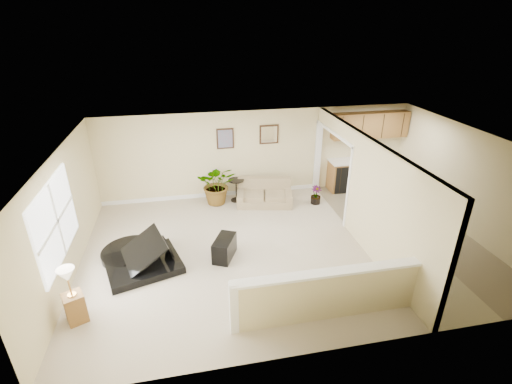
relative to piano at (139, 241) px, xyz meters
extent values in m
plane|color=#B3A58B|center=(3.17, 0.03, -0.58)|extent=(9.00, 9.00, 0.00)
cube|color=beige|center=(3.17, 3.03, 0.67)|extent=(9.00, 0.04, 2.50)
cube|color=beige|center=(3.17, -2.97, 0.67)|extent=(9.00, 0.04, 2.50)
cube|color=beige|center=(-1.33, 0.03, 0.67)|extent=(0.04, 6.00, 2.50)
cube|color=beige|center=(7.67, 0.03, 0.67)|extent=(0.04, 6.00, 2.50)
cube|color=white|center=(3.17, 0.03, 1.92)|extent=(9.00, 6.00, 0.04)
cube|color=tan|center=(6.32, 0.03, -0.58)|extent=(2.70, 6.00, 0.01)
cube|color=beige|center=(4.97, -1.17, 0.67)|extent=(0.12, 3.60, 2.50)
cube|color=beige|center=(4.97, 1.81, 1.72)|extent=(0.12, 2.35, 0.40)
cube|color=beige|center=(3.32, -2.27, -0.11)|extent=(3.30, 0.12, 0.95)
cube|color=white|center=(3.32, -2.27, 0.38)|extent=(3.40, 0.22, 0.05)
cube|color=white|center=(1.67, -2.27, -0.08)|extent=(0.14, 0.14, 1.00)
cube|color=white|center=(-1.31, -0.47, 0.87)|extent=(0.05, 2.15, 1.45)
cube|color=#331F12|center=(2.22, 3.01, 1.17)|extent=(0.48, 0.03, 0.58)
cube|color=#855570|center=(2.22, 2.99, 1.17)|extent=(0.40, 0.01, 0.50)
cube|color=#331F12|center=(3.47, 3.01, 1.22)|extent=(0.55, 0.03, 0.55)
cube|color=silver|center=(3.47, 2.99, 1.22)|extent=(0.46, 0.01, 0.46)
cube|color=#9D6333|center=(6.47, 2.73, -0.13)|extent=(2.30, 0.60, 0.90)
cube|color=white|center=(6.47, 2.73, 0.34)|extent=(2.36, 0.65, 0.04)
cube|color=black|center=(5.67, 2.73, -0.15)|extent=(0.60, 0.60, 0.84)
cube|color=#9D6333|center=(6.47, 2.85, 1.37)|extent=(2.30, 0.35, 0.75)
cube|color=black|center=(0.04, -0.14, 0.20)|extent=(1.77, 1.63, 0.30)
cylinder|color=black|center=(-0.11, 0.42, 0.20)|extent=(1.25, 1.25, 0.30)
cube|color=silver|center=(0.91, -0.14, 0.16)|extent=(0.50, 1.03, 0.02)
cube|color=black|center=(-0.06, -0.04, 0.47)|extent=(1.44, 1.44, 0.68)
cube|color=black|center=(1.77, -0.11, -0.34)|extent=(0.62, 0.79, 0.47)
cube|color=tan|center=(3.20, 2.28, -0.37)|extent=(1.67, 1.16, 0.43)
cube|color=tan|center=(3.20, 2.61, 0.07)|extent=(1.53, 0.51, 0.45)
cube|color=tan|center=(2.53, 2.28, -0.07)|extent=(0.36, 0.88, 0.16)
cube|color=tan|center=(3.86, 2.28, -0.07)|extent=(0.36, 0.88, 0.16)
cylinder|color=black|center=(2.44, 2.61, -0.57)|extent=(0.32, 0.32, 0.03)
cylinder|color=black|center=(2.44, 2.61, -0.26)|extent=(0.03, 0.03, 0.63)
cylinder|color=black|center=(2.44, 2.61, 0.06)|extent=(0.45, 0.45, 0.03)
cylinder|color=black|center=(1.91, 2.57, -0.46)|extent=(0.34, 0.34, 0.23)
imported|color=#1D4E17|center=(1.91, 2.57, 0.01)|extent=(1.19, 1.07, 1.17)
cylinder|color=black|center=(4.62, 2.00, -0.49)|extent=(0.27, 0.27, 0.19)
imported|color=#1D4E17|center=(4.62, 2.00, -0.32)|extent=(0.34, 0.34, 0.52)
cube|color=#9D6333|center=(-0.98, -1.48, -0.31)|extent=(0.43, 0.43, 0.55)
cylinder|color=#BF873F|center=(-0.98, -1.48, -0.02)|extent=(0.15, 0.15, 0.02)
cylinder|color=#BF873F|center=(-0.98, -1.48, 0.16)|extent=(0.03, 0.03, 0.37)
cone|color=#F2E2C6|center=(-0.98, -1.48, 0.39)|extent=(0.29, 0.29, 0.24)
camera|label=1|loc=(1.12, -6.91, 4.21)|focal=26.00mm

